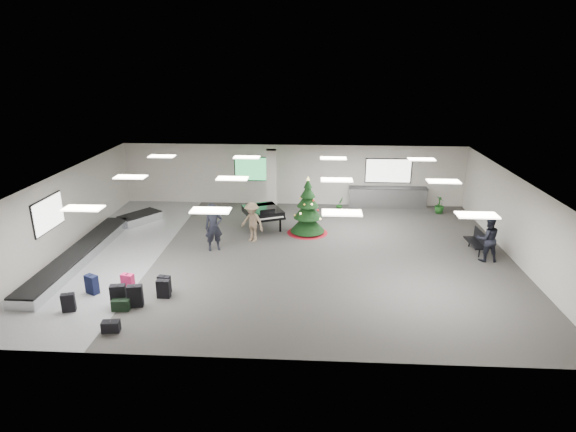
# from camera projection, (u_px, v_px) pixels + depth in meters

# --- Properties ---
(ground) EXTENTS (18.00, 18.00, 0.00)m
(ground) POSITION_uv_depth(u_px,v_px,m) (284.00, 255.00, 19.37)
(ground) COLOR #3A3735
(ground) RESTS_ON ground
(room_envelope) EXTENTS (18.02, 14.02, 3.21)m
(room_envelope) POSITION_uv_depth(u_px,v_px,m) (276.00, 194.00, 19.28)
(room_envelope) COLOR beige
(room_envelope) RESTS_ON ground
(baggage_carousel) EXTENTS (2.28, 9.71, 0.43)m
(baggage_carousel) POSITION_uv_depth(u_px,v_px,m) (93.00, 246.00, 19.65)
(baggage_carousel) COLOR silver
(baggage_carousel) RESTS_ON ground
(service_counter) EXTENTS (4.05, 0.65, 1.08)m
(service_counter) POSITION_uv_depth(u_px,v_px,m) (387.00, 197.00, 25.22)
(service_counter) COLOR silver
(service_counter) RESTS_ON ground
(suitcase_0) EXTENTS (0.51, 0.34, 0.75)m
(suitcase_0) POSITION_uv_depth(u_px,v_px,m) (118.00, 296.00, 15.33)
(suitcase_0) COLOR black
(suitcase_0) RESTS_ON ground
(suitcase_1) EXTENTS (0.51, 0.33, 0.75)m
(suitcase_1) POSITION_uv_depth(u_px,v_px,m) (135.00, 296.00, 15.30)
(suitcase_1) COLOR black
(suitcase_1) RESTS_ON ground
(pink_suitcase) EXTENTS (0.45, 0.31, 0.67)m
(pink_suitcase) POSITION_uv_depth(u_px,v_px,m) (128.00, 283.00, 16.26)
(pink_suitcase) COLOR #DE1C5A
(pink_suitcase) RESTS_ON ground
(suitcase_3) EXTENTS (0.44, 0.29, 0.63)m
(suitcase_3) POSITION_uv_depth(u_px,v_px,m) (164.00, 284.00, 16.20)
(suitcase_3) COLOR black
(suitcase_3) RESTS_ON ground
(navy_suitcase) EXTENTS (0.50, 0.42, 0.68)m
(navy_suitcase) POSITION_uv_depth(u_px,v_px,m) (92.00, 284.00, 16.15)
(navy_suitcase) COLOR black
(navy_suitcase) RESTS_ON ground
(suitcase_5) EXTENTS (0.45, 0.33, 0.62)m
(suitcase_5) POSITION_uv_depth(u_px,v_px,m) (68.00, 303.00, 15.03)
(suitcase_5) COLOR black
(suitcase_5) RESTS_ON ground
(green_duffel) EXTENTS (0.56, 0.31, 0.38)m
(green_duffel) POSITION_uv_depth(u_px,v_px,m) (121.00, 305.00, 15.14)
(green_duffel) COLOR black
(green_duffel) RESTS_ON ground
(suitcase_7) EXTENTS (0.43, 0.23, 0.65)m
(suitcase_7) POSITION_uv_depth(u_px,v_px,m) (163.00, 289.00, 15.89)
(suitcase_7) COLOR black
(suitcase_7) RESTS_ON ground
(black_duffel) EXTENTS (0.54, 0.35, 0.35)m
(black_duffel) POSITION_uv_depth(u_px,v_px,m) (111.00, 326.00, 13.97)
(black_duffel) COLOR black
(black_duffel) RESTS_ON ground
(christmas_tree) EXTENTS (1.84, 1.84, 2.63)m
(christmas_tree) POSITION_uv_depth(u_px,v_px,m) (308.00, 214.00, 21.48)
(christmas_tree) COLOR maroon
(christmas_tree) RESTS_ON ground
(grand_piano) EXTENTS (2.16, 2.41, 1.13)m
(grand_piano) POSITION_uv_depth(u_px,v_px,m) (263.00, 212.00, 22.02)
(grand_piano) COLOR black
(grand_piano) RESTS_ON ground
(bench) EXTENTS (0.54, 1.43, 0.89)m
(bench) POSITION_uv_depth(u_px,v_px,m) (477.00, 240.00, 19.51)
(bench) COLOR black
(bench) RESTS_ON ground
(traveler_a) EXTENTS (0.85, 0.71, 1.98)m
(traveler_a) POSITION_uv_depth(u_px,v_px,m) (214.00, 227.00, 19.57)
(traveler_a) COLOR black
(traveler_a) RESTS_ON ground
(traveler_b) EXTENTS (1.29, 1.11, 1.73)m
(traveler_b) POSITION_uv_depth(u_px,v_px,m) (252.00, 222.00, 20.55)
(traveler_b) COLOR #866C52
(traveler_b) RESTS_ON ground
(traveler_bench) EXTENTS (0.92, 0.73, 1.82)m
(traveler_bench) POSITION_uv_depth(u_px,v_px,m) (488.00, 239.00, 18.55)
(traveler_bench) COLOR black
(traveler_bench) RESTS_ON ground
(potted_plant_left) EXTENTS (0.51, 0.53, 0.75)m
(potted_plant_left) POSITION_uv_depth(u_px,v_px,m) (340.00, 204.00, 24.59)
(potted_plant_left) COLOR #194516
(potted_plant_left) RESTS_ON ground
(potted_plant_right) EXTENTS (0.60, 0.60, 0.89)m
(potted_plant_right) POSITION_uv_depth(u_px,v_px,m) (440.00, 205.00, 24.31)
(potted_plant_right) COLOR #194516
(potted_plant_right) RESTS_ON ground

